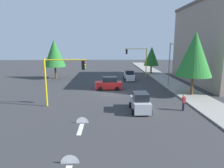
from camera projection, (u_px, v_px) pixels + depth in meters
ground_plane at (113, 93)px, 28.19m from camera, size 120.00×120.00×0.00m
sidewalk_kerb at (174, 85)px, 33.37m from camera, size 80.00×4.00×0.15m
lane_arrow_near at (82, 125)px, 16.83m from camera, size 2.40×1.10×1.10m
apartment_block at (218, 43)px, 34.16m from camera, size 19.53×9.30×13.88m
traffic_signal_near_right at (62, 73)px, 21.41m from camera, size 0.36×4.59×5.28m
traffic_signal_far_left at (138, 57)px, 41.24m from camera, size 0.36×4.59×5.97m
street_lamp_curbside at (170, 60)px, 31.13m from camera, size 2.15×0.28×7.00m
tree_opposite_side at (54, 53)px, 38.64m from camera, size 4.21×4.21×7.69m
tree_roadside_near at (195, 54)px, 25.44m from camera, size 4.58×4.58×8.38m
tree_roadside_far at (152, 56)px, 45.29m from camera, size 3.43×3.43×6.24m
car_silver at (140, 103)px, 20.30m from camera, size 3.67×1.96×1.98m
car_red at (109, 84)px, 29.96m from camera, size 1.93×4.01×1.98m
car_white at (129, 76)px, 37.70m from camera, size 4.15×1.95×1.98m
pedestrian_crossing at (184, 102)px, 20.45m from camera, size 0.40×0.24×1.70m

